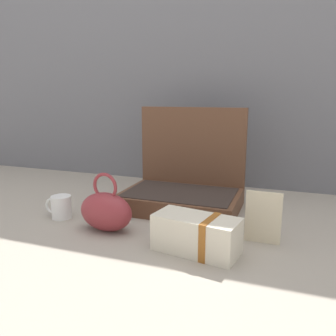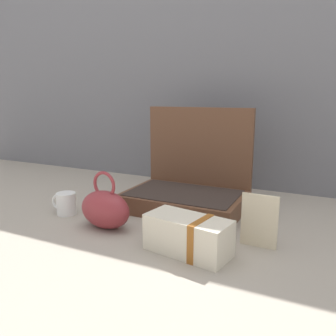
% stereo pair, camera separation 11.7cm
% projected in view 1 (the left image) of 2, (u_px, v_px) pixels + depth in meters
% --- Properties ---
extents(ground_plane, '(6.00, 6.00, 0.00)m').
position_uv_depth(ground_plane, '(170.00, 220.00, 1.23)').
color(ground_plane, '#9E9384').
extents(back_wall, '(3.20, 0.06, 1.40)m').
position_uv_depth(back_wall, '(211.00, 40.00, 1.62)').
color(back_wall, slate).
rests_on(back_wall, ground_plane).
extents(open_suitcase, '(0.45, 0.32, 0.39)m').
position_uv_depth(open_suitcase, '(184.00, 186.00, 1.37)').
color(open_suitcase, brown).
rests_on(open_suitcase, ground_plane).
extents(teal_pouch_handbag, '(0.20, 0.12, 0.20)m').
position_uv_depth(teal_pouch_handbag, '(106.00, 211.00, 1.12)').
color(teal_pouch_handbag, maroon).
rests_on(teal_pouch_handbag, ground_plane).
extents(cream_toiletry_bag, '(0.26, 0.15, 0.11)m').
position_uv_depth(cream_toiletry_bag, '(197.00, 234.00, 0.97)').
color(cream_toiletry_bag, beige).
rests_on(cream_toiletry_bag, ground_plane).
extents(coffee_mug, '(0.11, 0.07, 0.08)m').
position_uv_depth(coffee_mug, '(61.00, 207.00, 1.25)').
color(coffee_mug, white).
rests_on(coffee_mug, ground_plane).
extents(info_card_left, '(0.11, 0.01, 0.16)m').
position_uv_depth(info_card_left, '(263.00, 218.00, 1.03)').
color(info_card_left, beige).
rests_on(info_card_left, ground_plane).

